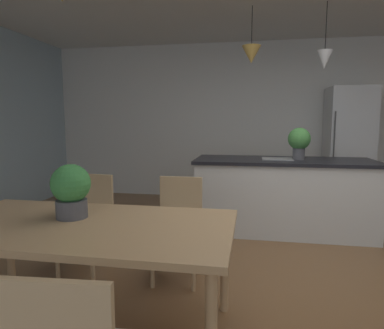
{
  "coord_description": "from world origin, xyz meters",
  "views": [
    {
      "loc": [
        -0.5,
        -2.7,
        1.35
      ],
      "look_at": [
        -1.06,
        0.43,
        0.94
      ],
      "focal_mm": 31.18,
      "sensor_mm": 36.0,
      "label": 1
    }
  ],
  "objects_px": {
    "chair_far_right": "(178,225)",
    "chair_far_left": "(87,220)",
    "dining_table": "(83,233)",
    "potted_plant_on_island": "(299,141)",
    "refrigerator": "(348,148)",
    "potted_plant_on_table": "(71,189)",
    "kitchen_island": "(282,195)"
  },
  "relations": [
    {
      "from": "chair_far_right",
      "to": "chair_far_left",
      "type": "bearing_deg",
      "value": -179.99
    },
    {
      "from": "dining_table",
      "to": "chair_far_left",
      "type": "bearing_deg",
      "value": 116.16
    },
    {
      "from": "chair_far_left",
      "to": "potted_plant_on_island",
      "type": "distance_m",
      "value": 2.55
    },
    {
      "from": "refrigerator",
      "to": "potted_plant_on_table",
      "type": "relative_size",
      "value": 5.31
    },
    {
      "from": "kitchen_island",
      "to": "potted_plant_on_island",
      "type": "height_order",
      "value": "potted_plant_on_island"
    },
    {
      "from": "dining_table",
      "to": "potted_plant_on_table",
      "type": "bearing_deg",
      "value": 141.33
    },
    {
      "from": "kitchen_island",
      "to": "chair_far_left",
      "type": "bearing_deg",
      "value": -142.04
    },
    {
      "from": "dining_table",
      "to": "chair_far_left",
      "type": "height_order",
      "value": "chair_far_left"
    },
    {
      "from": "dining_table",
      "to": "kitchen_island",
      "type": "height_order",
      "value": "kitchen_island"
    },
    {
      "from": "chair_far_left",
      "to": "potted_plant_on_table",
      "type": "distance_m",
      "value": 0.92
    },
    {
      "from": "chair_far_right",
      "to": "potted_plant_on_table",
      "type": "relative_size",
      "value": 2.45
    },
    {
      "from": "potted_plant_on_island",
      "to": "kitchen_island",
      "type": "bearing_deg",
      "value": 180.0
    },
    {
      "from": "dining_table",
      "to": "potted_plant_on_table",
      "type": "height_order",
      "value": "potted_plant_on_table"
    },
    {
      "from": "potted_plant_on_island",
      "to": "potted_plant_on_table",
      "type": "relative_size",
      "value": 1.08
    },
    {
      "from": "refrigerator",
      "to": "potted_plant_on_island",
      "type": "relative_size",
      "value": 4.91
    },
    {
      "from": "kitchen_island",
      "to": "dining_table",
      "type": "bearing_deg",
      "value": -121.81
    },
    {
      "from": "dining_table",
      "to": "potted_plant_on_table",
      "type": "relative_size",
      "value": 5.29
    },
    {
      "from": "chair_far_right",
      "to": "kitchen_island",
      "type": "xyz_separation_m",
      "value": [
        1.0,
        1.43,
        -0.01
      ]
    },
    {
      "from": "chair_far_right",
      "to": "potted_plant_on_island",
      "type": "xyz_separation_m",
      "value": [
        1.17,
        1.43,
        0.65
      ]
    },
    {
      "from": "chair_far_left",
      "to": "potted_plant_on_island",
      "type": "height_order",
      "value": "potted_plant_on_island"
    },
    {
      "from": "kitchen_island",
      "to": "refrigerator",
      "type": "distance_m",
      "value": 1.85
    },
    {
      "from": "chair_far_left",
      "to": "potted_plant_on_island",
      "type": "xyz_separation_m",
      "value": [
        2.01,
        1.43,
        0.65
      ]
    },
    {
      "from": "chair_far_right",
      "to": "kitchen_island",
      "type": "distance_m",
      "value": 1.75
    },
    {
      "from": "kitchen_island",
      "to": "refrigerator",
      "type": "xyz_separation_m",
      "value": [
        1.1,
        1.41,
        0.48
      ]
    },
    {
      "from": "dining_table",
      "to": "chair_far_left",
      "type": "distance_m",
      "value": 0.97
    },
    {
      "from": "kitchen_island",
      "to": "refrigerator",
      "type": "bearing_deg",
      "value": 52.06
    },
    {
      "from": "dining_table",
      "to": "refrigerator",
      "type": "xyz_separation_m",
      "value": [
        2.52,
        3.7,
        0.28
      ]
    },
    {
      "from": "chair_far_left",
      "to": "potted_plant_on_island",
      "type": "bearing_deg",
      "value": 35.51
    },
    {
      "from": "kitchen_island",
      "to": "potted_plant_on_table",
      "type": "bearing_deg",
      "value": -125.17
    },
    {
      "from": "refrigerator",
      "to": "potted_plant_on_table",
      "type": "distance_m",
      "value": 4.47
    },
    {
      "from": "kitchen_island",
      "to": "refrigerator",
      "type": "relative_size",
      "value": 1.13
    },
    {
      "from": "dining_table",
      "to": "chair_far_right",
      "type": "xyz_separation_m",
      "value": [
        0.42,
        0.85,
        -0.19
      ]
    }
  ]
}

